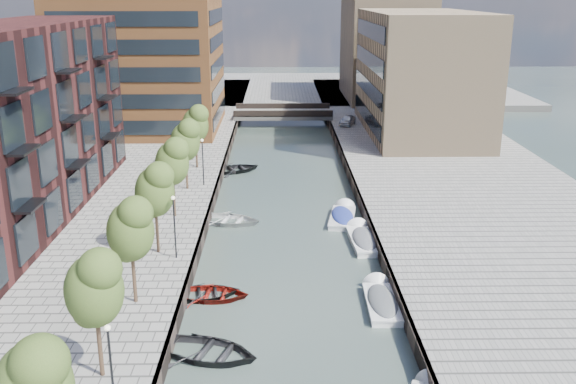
{
  "coord_description": "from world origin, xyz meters",
  "views": [
    {
      "loc": [
        -0.69,
        -13.72,
        17.19
      ],
      "look_at": [
        0.0,
        29.87,
        3.5
      ],
      "focal_mm": 40.0,
      "sensor_mm": 36.0,
      "label": 1
    }
  ],
  "objects_px": {
    "motorboat_4": "(363,239)",
    "tree_1": "(94,286)",
    "sloop_4": "(235,172)",
    "tree_3": "(155,188)",
    "motorboat_1": "(381,301)",
    "tree_5": "(185,139)",
    "motorboat_3": "(343,216)",
    "tree_4": "(172,160)",
    "sloop_1": "(204,297)",
    "bridge": "(283,114)",
    "sloop_3": "(228,223)",
    "car": "(347,120)",
    "sloop_2": "(211,298)",
    "sloop_0": "(209,357)",
    "tree_2": "(130,227)",
    "tree_0": "(34,383)",
    "tree_6": "(195,123)"
  },
  "relations": [
    {
      "from": "motorboat_3",
      "to": "motorboat_4",
      "type": "distance_m",
      "value": 5.01
    },
    {
      "from": "tree_0",
      "to": "tree_5",
      "type": "relative_size",
      "value": 1.0
    },
    {
      "from": "tree_1",
      "to": "tree_4",
      "type": "relative_size",
      "value": 1.0
    },
    {
      "from": "sloop_4",
      "to": "motorboat_3",
      "type": "xyz_separation_m",
      "value": [
        9.38,
        -14.01,
        0.21
      ]
    },
    {
      "from": "motorboat_4",
      "to": "tree_5",
      "type": "bearing_deg",
      "value": 144.06
    },
    {
      "from": "tree_3",
      "to": "motorboat_1",
      "type": "height_order",
      "value": "tree_3"
    },
    {
      "from": "sloop_2",
      "to": "motorboat_4",
      "type": "relative_size",
      "value": 0.8
    },
    {
      "from": "tree_0",
      "to": "sloop_2",
      "type": "height_order",
      "value": "tree_0"
    },
    {
      "from": "motorboat_1",
      "to": "motorboat_4",
      "type": "bearing_deg",
      "value": 88.87
    },
    {
      "from": "motorboat_1",
      "to": "sloop_4",
      "type": "bearing_deg",
      "value": 109.7
    },
    {
      "from": "tree_4",
      "to": "sloop_2",
      "type": "distance_m",
      "value": 13.41
    },
    {
      "from": "motorboat_1",
      "to": "motorboat_3",
      "type": "xyz_separation_m",
      "value": [
        -0.8,
        14.43,
        0.01
      ]
    },
    {
      "from": "sloop_4",
      "to": "motorboat_3",
      "type": "distance_m",
      "value": 16.87
    },
    {
      "from": "motorboat_4",
      "to": "bridge",
      "type": "bearing_deg",
      "value": 97.11
    },
    {
      "from": "sloop_0",
      "to": "motorboat_1",
      "type": "bearing_deg",
      "value": -40.73
    },
    {
      "from": "bridge",
      "to": "sloop_1",
      "type": "height_order",
      "value": "bridge"
    },
    {
      "from": "tree_1",
      "to": "sloop_2",
      "type": "xyz_separation_m",
      "value": [
        3.85,
        9.31,
        -5.31
      ]
    },
    {
      "from": "tree_4",
      "to": "sloop_4",
      "type": "relative_size",
      "value": 1.17
    },
    {
      "from": "sloop_3",
      "to": "car",
      "type": "height_order",
      "value": "car"
    },
    {
      "from": "motorboat_3",
      "to": "motorboat_4",
      "type": "xyz_separation_m",
      "value": [
        0.98,
        -4.91,
        0.01
      ]
    },
    {
      "from": "sloop_1",
      "to": "car",
      "type": "distance_m",
      "value": 47.42
    },
    {
      "from": "tree_0",
      "to": "tree_6",
      "type": "xyz_separation_m",
      "value": [
        0.0,
        42.0,
        0.0
      ]
    },
    {
      "from": "bridge",
      "to": "tree_1",
      "type": "relative_size",
      "value": 2.18
    },
    {
      "from": "sloop_4",
      "to": "bridge",
      "type": "bearing_deg",
      "value": -35.59
    },
    {
      "from": "tree_3",
      "to": "car",
      "type": "relative_size",
      "value": 1.59
    },
    {
      "from": "tree_6",
      "to": "sloop_4",
      "type": "bearing_deg",
      "value": 28.05
    },
    {
      "from": "tree_1",
      "to": "tree_2",
      "type": "xyz_separation_m",
      "value": [
        0.0,
        7.0,
        0.0
      ]
    },
    {
      "from": "tree_5",
      "to": "car",
      "type": "bearing_deg",
      "value": 58.43
    },
    {
      "from": "tree_6",
      "to": "car",
      "type": "xyz_separation_m",
      "value": [
        16.59,
        20.0,
        -3.67
      ]
    },
    {
      "from": "tree_2",
      "to": "sloop_1",
      "type": "distance_m",
      "value": 6.77
    },
    {
      "from": "sloop_4",
      "to": "motorboat_4",
      "type": "distance_m",
      "value": 21.58
    },
    {
      "from": "tree_0",
      "to": "tree_1",
      "type": "distance_m",
      "value": 7.0
    },
    {
      "from": "sloop_4",
      "to": "tree_3",
      "type": "bearing_deg",
      "value": 147.39
    },
    {
      "from": "sloop_2",
      "to": "tree_5",
      "type": "bearing_deg",
      "value": 16.45
    },
    {
      "from": "tree_6",
      "to": "sloop_4",
      "type": "xyz_separation_m",
      "value": [
        3.5,
        1.87,
        -5.31
      ]
    },
    {
      "from": "tree_5",
      "to": "sloop_4",
      "type": "xyz_separation_m",
      "value": [
        3.5,
        8.87,
        -5.31
      ]
    },
    {
      "from": "tree_4",
      "to": "sloop_3",
      "type": "distance_m",
      "value": 6.67
    },
    {
      "from": "tree_4",
      "to": "motorboat_3",
      "type": "xyz_separation_m",
      "value": [
        12.89,
        1.85,
        -5.1
      ]
    },
    {
      "from": "bridge",
      "to": "motorboat_4",
      "type": "xyz_separation_m",
      "value": [
        5.37,
        -43.06,
        -1.17
      ]
    },
    {
      "from": "tree_5",
      "to": "motorboat_3",
      "type": "relative_size",
      "value": 1.09
    },
    {
      "from": "motorboat_4",
      "to": "motorboat_1",
      "type": "bearing_deg",
      "value": -91.13
    },
    {
      "from": "bridge",
      "to": "sloop_2",
      "type": "relative_size",
      "value": 2.94
    },
    {
      "from": "sloop_1",
      "to": "tree_2",
      "type": "bearing_deg",
      "value": 116.05
    },
    {
      "from": "tree_0",
      "to": "tree_1",
      "type": "xyz_separation_m",
      "value": [
        0.0,
        7.0,
        0.0
      ]
    },
    {
      "from": "sloop_0",
      "to": "car",
      "type": "bearing_deg",
      "value": 5.85
    },
    {
      "from": "sloop_3",
      "to": "tree_1",
      "type": "bearing_deg",
      "value": -175.24
    },
    {
      "from": "motorboat_4",
      "to": "tree_1",
      "type": "bearing_deg",
      "value": -127.7
    },
    {
      "from": "sloop_3",
      "to": "car",
      "type": "xyz_separation_m",
      "value": [
        12.67,
        33.01,
        1.64
      ]
    },
    {
      "from": "tree_2",
      "to": "sloop_0",
      "type": "xyz_separation_m",
      "value": [
        4.35,
        -4.0,
        -5.31
      ]
    },
    {
      "from": "tree_4",
      "to": "sloop_1",
      "type": "relative_size",
      "value": 1.39
    }
  ]
}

